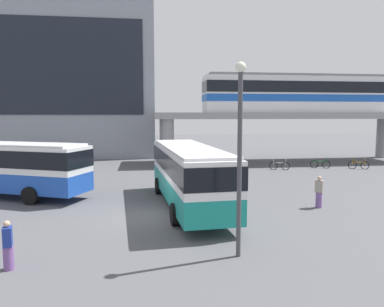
{
  "coord_description": "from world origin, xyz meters",
  "views": [
    {
      "loc": [
        -0.31,
        -17.46,
        4.92
      ],
      "look_at": [
        3.02,
        7.58,
        2.2
      ],
      "focal_mm": 34.5,
      "sensor_mm": 36.0,
      "label": 1
    }
  ],
  "objects_px": {
    "train": "(297,93)",
    "pedestrian_near_building": "(319,193)",
    "bicycle_red": "(208,167)",
    "bus_main": "(189,170)",
    "pedestrian_at_kerb": "(8,247)",
    "bicycle_silver": "(279,166)",
    "bicycle_green": "(320,164)",
    "station_building": "(53,81)",
    "bus_secondary": "(0,163)",
    "bicycle_orange": "(359,165)"
  },
  "relations": [
    {
      "from": "train",
      "to": "pedestrian_near_building",
      "type": "xyz_separation_m",
      "value": [
        -6.42,
        -18.15,
        -6.22
      ]
    },
    {
      "from": "train",
      "to": "bicycle_red",
      "type": "xyz_separation_m",
      "value": [
        -10.11,
        -5.36,
        -6.65
      ]
    },
    {
      "from": "bus_main",
      "to": "pedestrian_at_kerb",
      "type": "height_order",
      "value": "bus_main"
    },
    {
      "from": "bicycle_silver",
      "to": "bicycle_green",
      "type": "height_order",
      "value": "same"
    },
    {
      "from": "station_building",
      "to": "train",
      "type": "bearing_deg",
      "value": -23.95
    },
    {
      "from": "bus_secondary",
      "to": "pedestrian_near_building",
      "type": "distance_m",
      "value": 18.32
    },
    {
      "from": "bus_secondary",
      "to": "pedestrian_at_kerb",
      "type": "distance_m",
      "value": 11.93
    },
    {
      "from": "train",
      "to": "bicycle_orange",
      "type": "relative_size",
      "value": 11.35
    },
    {
      "from": "bus_main",
      "to": "bicycle_silver",
      "type": "xyz_separation_m",
      "value": [
        9.58,
        11.91,
        -1.63
      ]
    },
    {
      "from": "bicycle_orange",
      "to": "bicycle_red",
      "type": "height_order",
      "value": "same"
    },
    {
      "from": "bicycle_silver",
      "to": "bicycle_green",
      "type": "bearing_deg",
      "value": 6.82
    },
    {
      "from": "pedestrian_at_kerb",
      "to": "bus_secondary",
      "type": "bearing_deg",
      "value": 110.55
    },
    {
      "from": "bus_main",
      "to": "bicycle_silver",
      "type": "distance_m",
      "value": 15.37
    },
    {
      "from": "bicycle_silver",
      "to": "bicycle_orange",
      "type": "relative_size",
      "value": 1.02
    },
    {
      "from": "bicycle_orange",
      "to": "bicycle_green",
      "type": "height_order",
      "value": "same"
    },
    {
      "from": "station_building",
      "to": "pedestrian_near_building",
      "type": "xyz_separation_m",
      "value": [
        19.98,
        -29.88,
        -8.18
      ]
    },
    {
      "from": "bicycle_red",
      "to": "bicycle_silver",
      "type": "bearing_deg",
      "value": 1.62
    },
    {
      "from": "bicycle_red",
      "to": "bicycle_green",
      "type": "distance_m",
      "value": 10.56
    },
    {
      "from": "train",
      "to": "bicycle_orange",
      "type": "xyz_separation_m",
      "value": [
        3.56,
        -5.7,
        -6.65
      ]
    },
    {
      "from": "station_building",
      "to": "bicycle_silver",
      "type": "xyz_separation_m",
      "value": [
        22.78,
        -16.9,
        -8.61
      ]
    },
    {
      "from": "bicycle_silver",
      "to": "bicycle_green",
      "type": "distance_m",
      "value": 4.08
    },
    {
      "from": "bicycle_red",
      "to": "pedestrian_near_building",
      "type": "relative_size",
      "value": 1.06
    },
    {
      "from": "station_building",
      "to": "bus_secondary",
      "type": "bearing_deg",
      "value": -84.46
    },
    {
      "from": "train",
      "to": "pedestrian_near_building",
      "type": "bearing_deg",
      "value": -109.47
    },
    {
      "from": "bicycle_green",
      "to": "train",
      "type": "bearing_deg",
      "value": 95.23
    },
    {
      "from": "bus_secondary",
      "to": "bicycle_orange",
      "type": "distance_m",
      "value": 28.58
    },
    {
      "from": "bicycle_red",
      "to": "pedestrian_near_building",
      "type": "bearing_deg",
      "value": -73.89
    },
    {
      "from": "train",
      "to": "bicycle_red",
      "type": "relative_size",
      "value": 10.66
    },
    {
      "from": "pedestrian_near_building",
      "to": "bicycle_green",
      "type": "bearing_deg",
      "value": 63.04
    },
    {
      "from": "bicycle_silver",
      "to": "pedestrian_at_kerb",
      "type": "height_order",
      "value": "pedestrian_at_kerb"
    },
    {
      "from": "bicycle_silver",
      "to": "bicycle_orange",
      "type": "distance_m",
      "value": 7.2
    },
    {
      "from": "bicycle_green",
      "to": "bicycle_red",
      "type": "bearing_deg",
      "value": -176.37
    },
    {
      "from": "bicycle_green",
      "to": "bicycle_silver",
      "type": "bearing_deg",
      "value": -173.18
    },
    {
      "from": "bus_main",
      "to": "pedestrian_near_building",
      "type": "relative_size",
      "value": 6.65
    },
    {
      "from": "bus_main",
      "to": "pedestrian_at_kerb",
      "type": "xyz_separation_m",
      "value": [
        -6.63,
        -7.14,
        -1.25
      ]
    },
    {
      "from": "bicycle_red",
      "to": "pedestrian_at_kerb",
      "type": "distance_m",
      "value": 21.22
    },
    {
      "from": "bus_secondary",
      "to": "bus_main",
      "type": "bearing_deg",
      "value": -20.19
    },
    {
      "from": "bus_main",
      "to": "bicycle_red",
      "type": "height_order",
      "value": "bus_main"
    },
    {
      "from": "bicycle_orange",
      "to": "bicycle_silver",
      "type": "bearing_deg",
      "value": 175.81
    },
    {
      "from": "bus_main",
      "to": "bicycle_red",
      "type": "distance_m",
      "value": 12.24
    },
    {
      "from": "train",
      "to": "bus_main",
      "type": "relative_size",
      "value": 1.7
    },
    {
      "from": "bicycle_red",
      "to": "station_building",
      "type": "bearing_deg",
      "value": 133.63
    },
    {
      "from": "bicycle_red",
      "to": "bicycle_green",
      "type": "bearing_deg",
      "value": 3.63
    },
    {
      "from": "station_building",
      "to": "pedestrian_at_kerb",
      "type": "relative_size",
      "value": 15.25
    },
    {
      "from": "station_building",
      "to": "bus_secondary",
      "type": "relative_size",
      "value": 2.19
    },
    {
      "from": "station_building",
      "to": "train",
      "type": "distance_m",
      "value": 28.96
    },
    {
      "from": "bus_main",
      "to": "bicycle_red",
      "type": "bearing_deg",
      "value": 75.27
    },
    {
      "from": "bus_main",
      "to": "pedestrian_near_building",
      "type": "height_order",
      "value": "bus_main"
    },
    {
      "from": "station_building",
      "to": "bicycle_orange",
      "type": "relative_size",
      "value": 14.47
    },
    {
      "from": "bicycle_orange",
      "to": "bicycle_green",
      "type": "bearing_deg",
      "value": 162.11
    }
  ]
}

